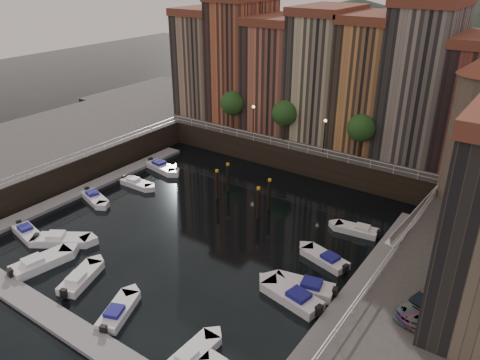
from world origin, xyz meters
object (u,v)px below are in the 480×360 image
Objects in this scene: boat_left_0 at (28,233)px; car_b at (459,225)px; corner_tower at (476,126)px; gangway at (415,216)px; boat_left_3 at (136,183)px; car_c at (427,304)px; car_a at (464,236)px; boat_left_2 at (94,198)px; mooring_pilings at (242,190)px.

boat_left_0 is 38.89m from car_b.
gangway is (-2.90, -4.50, -8.28)m from corner_tower.
boat_left_0 is 1.03× the size of boat_left_3.
corner_tower is 2.75× the size of car_c.
gangway reaches higher than boat_left_0.
car_a is at bearing 4.72° from boat_left_3.
boat_left_3 is 35.02m from car_c.
car_b is (33.99, 18.60, 3.38)m from boat_left_0.
boat_left_2 is 1.04× the size of boat_left_3.
corner_tower reaches higher than boat_left_0.
car_a is (21.69, -0.08, 2.07)m from mooring_pilings.
car_b is (20.99, 1.53, 2.06)m from mooring_pilings.
boat_left_0 is 35.35m from car_c.
boat_left_2 is at bearing -168.64° from car_b.
mooring_pilings is (-16.82, -4.32, -0.27)m from gangway.
car_b reaches higher than gangway.
boat_left_2 is (-30.45, -12.98, -1.58)m from gangway.
mooring_pilings is at bearing 178.23° from car_a.
car_a is (34.34, 3.32, 3.39)m from boat_left_3.
car_b reaches higher than mooring_pilings.
car_b is (33.64, 4.93, 3.38)m from boat_left_3.
car_b is (-0.70, 1.61, -0.01)m from car_a.
corner_tower reaches higher than gangway.
car_c is at bearing -92.50° from car_a.
corner_tower is 3.11× the size of boat_left_0.
boat_left_2 is at bearing 105.48° from boat_left_0.
corner_tower is 3.21× the size of boat_left_3.
car_b is at bearing -80.05° from corner_tower.
car_c is at bearing -72.10° from gangway.
boat_left_0 is 8.44m from boat_left_2.
car_a is at bearing -42.05° from gangway.
gangway is at bearing 125.00° from car_c.
mooring_pilings is (-19.72, -8.82, -8.54)m from corner_tower.
boat_left_0 is at bearing -141.63° from corner_tower.
boat_left_2 is at bearing -101.46° from boat_left_3.
boat_left_3 is 0.86× the size of car_c.
boat_left_3 is at bearing -176.70° from car_b.
corner_tower is 3.25× the size of car_a.
car_c is at bearing 22.27° from boat_left_0.
car_a reaches higher than boat_left_2.
boat_left_3 is 1.01× the size of car_a.
gangway is 1.87× the size of boat_left_0.
gangway is at bearing 40.20° from boat_left_2.
corner_tower reaches higher than mooring_pilings.
boat_left_3 is 1.00× the size of car_b.
boat_left_2 is 35.36m from car_c.
boat_left_0 is at bearing -127.27° from mooring_pilings.
boat_left_2 is at bearing -152.34° from corner_tower.
boat_left_2 is (-13.64, -8.66, -1.31)m from mooring_pilings.
mooring_pilings is 16.21m from boat_left_2.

